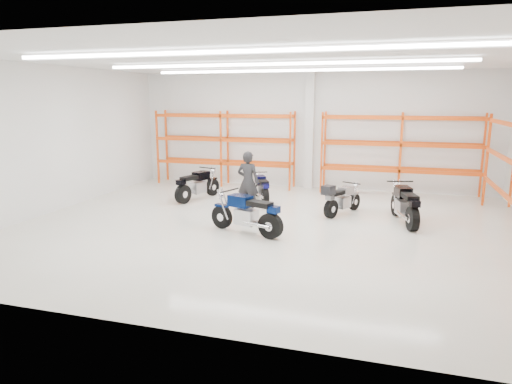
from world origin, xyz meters
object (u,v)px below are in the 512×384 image
(motorcycle_back_b, at_px, (262,188))
(motorcycle_back_a, at_px, (196,186))
(motorcycle_main, at_px, (248,215))
(motorcycle_back_c, at_px, (340,199))
(motorcycle_back_d, at_px, (405,206))
(structural_column, at_px, (310,131))
(standing_man, at_px, (248,182))

(motorcycle_back_b, bearing_deg, motorcycle_back_a, -166.01)
(motorcycle_main, xyz_separation_m, motorcycle_back_c, (2.07, 2.69, -0.04))
(motorcycle_back_b, bearing_deg, motorcycle_main, -79.04)
(motorcycle_main, bearing_deg, motorcycle_back_c, 52.37)
(motorcycle_back_c, relative_size, motorcycle_back_d, 0.82)
(motorcycle_main, height_order, motorcycle_back_b, motorcycle_main)
(motorcycle_back_b, relative_size, motorcycle_back_c, 0.94)
(motorcycle_back_a, relative_size, structural_column, 0.47)
(motorcycle_back_a, relative_size, standing_man, 1.12)
(motorcycle_back_d, distance_m, standing_man, 4.69)
(motorcycle_main, xyz_separation_m, motorcycle_back_d, (3.94, 2.19, 0.01))
(motorcycle_back_d, height_order, standing_man, standing_man)
(motorcycle_main, distance_m, motorcycle_back_b, 3.99)
(motorcycle_back_c, bearing_deg, motorcycle_back_d, -14.99)
(motorcycle_back_b, xyz_separation_m, motorcycle_back_d, (4.70, -1.72, 0.09))
(motorcycle_main, height_order, motorcycle_back_d, motorcycle_back_d)
(motorcycle_back_a, distance_m, structural_column, 5.01)
(motorcycle_back_b, bearing_deg, structural_column, 66.95)
(motorcycle_back_b, bearing_deg, standing_man, -89.19)
(motorcycle_back_b, distance_m, structural_column, 3.47)
(motorcycle_back_d, xyz_separation_m, standing_man, (-4.67, 0.10, 0.43))
(motorcycle_back_a, height_order, structural_column, structural_column)
(structural_column, bearing_deg, motorcycle_main, -93.45)
(motorcycle_back_d, bearing_deg, standing_man, 178.82)
(motorcycle_main, relative_size, motorcycle_back_b, 1.26)
(motorcycle_back_c, bearing_deg, motorcycle_main, -127.63)
(motorcycle_back_a, distance_m, motorcycle_back_d, 7.01)
(motorcycle_main, distance_m, standing_man, 2.44)
(motorcycle_main, bearing_deg, structural_column, 86.55)
(motorcycle_back_c, relative_size, structural_column, 0.41)
(standing_man, relative_size, structural_column, 0.42)
(motorcycle_back_b, bearing_deg, motorcycle_back_d, -20.16)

